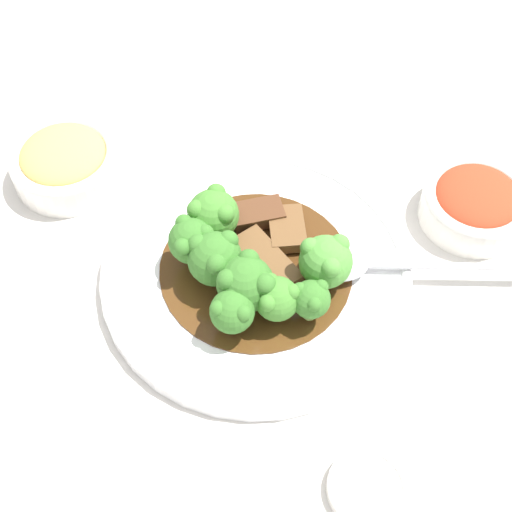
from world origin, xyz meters
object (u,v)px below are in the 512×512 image
at_px(serving_spoon, 359,263).
at_px(sauce_dish, 368,488).
at_px(broccoli_floret_3, 326,261).
at_px(side_bowl_appetizer, 65,162).
at_px(broccoli_floret_0, 311,299).
at_px(beef_strip_2, 267,265).
at_px(broccoli_floret_6, 215,258).
at_px(main_plate, 256,271).
at_px(broccoli_floret_4, 245,283).
at_px(broccoli_floret_7, 232,311).
at_px(broccoli_floret_1, 213,214).
at_px(broccoli_floret_5, 191,240).
at_px(beef_strip_0, 287,229).
at_px(beef_strip_1, 258,214).
at_px(broccoli_floret_2, 277,298).
at_px(side_bowl_kimchi, 475,203).

bearing_deg(serving_spoon, sauce_dish, -11.08).
xyz_separation_m(broccoli_floret_3, side_bowl_appetizer, (-0.18, -0.23, -0.02)).
bearing_deg(broccoli_floret_0, serving_spoon, 128.41).
bearing_deg(beef_strip_2, broccoli_floret_0, 27.51).
relative_size(broccoli_floret_6, serving_spoon, 0.23).
xyz_separation_m(main_plate, broccoli_floret_4, (0.04, -0.01, 0.04)).
bearing_deg(broccoli_floret_7, broccoli_floret_1, -177.98).
height_order(broccoli_floret_5, serving_spoon, broccoli_floret_5).
xyz_separation_m(beef_strip_2, serving_spoon, (0.01, 0.08, 0.00)).
distance_m(beef_strip_0, beef_strip_1, 0.03).
height_order(broccoli_floret_6, side_bowl_appetizer, broccoli_floret_6).
bearing_deg(beef_strip_0, sauce_dish, 4.65).
xyz_separation_m(broccoli_floret_2, broccoli_floret_3, (-0.03, 0.05, 0.00)).
bearing_deg(broccoli_floret_6, serving_spoon, 86.33).
bearing_deg(main_plate, beef_strip_1, 169.60).
xyz_separation_m(beef_strip_0, broccoli_floret_6, (0.04, -0.07, 0.02)).
bearing_deg(beef_strip_2, main_plate, -117.41).
bearing_deg(beef_strip_2, broccoli_floret_2, 0.10).
distance_m(broccoli_floret_0, sauce_dish, 0.16).
height_order(beef_strip_2, broccoli_floret_0, broccoli_floret_0).
relative_size(broccoli_floret_6, broccoli_floret_7, 1.17).
bearing_deg(broccoli_floret_7, side_bowl_kimchi, 111.62).
bearing_deg(serving_spoon, broccoli_floret_7, -69.62).
height_order(beef_strip_1, broccoli_floret_6, broccoli_floret_6).
xyz_separation_m(beef_strip_1, beef_strip_2, (0.06, -0.00, -0.00)).
xyz_separation_m(broccoli_floret_0, broccoli_floret_6, (-0.05, -0.07, 0.00)).
height_order(beef_strip_1, side_bowl_appetizer, side_bowl_appetizer).
bearing_deg(beef_strip_2, broccoli_floret_1, -137.12).
height_order(main_plate, side_bowl_appetizer, side_bowl_appetizer).
relative_size(broccoli_floret_0, broccoli_floret_4, 0.80).
bearing_deg(main_plate, broccoli_floret_7, -25.71).
height_order(main_plate, broccoli_floret_1, broccoli_floret_1).
relative_size(beef_strip_1, serving_spoon, 0.22).
xyz_separation_m(beef_strip_1, side_bowl_appetizer, (-0.10, -0.18, -0.00)).
distance_m(broccoli_floret_5, sauce_dish, 0.25).
height_order(beef_strip_2, broccoli_floret_5, broccoli_floret_5).
bearing_deg(side_bowl_appetizer, broccoli_floret_6, 39.94).
relative_size(beef_strip_0, broccoli_floret_7, 1.11).
height_order(broccoli_floret_6, sauce_dish, broccoli_floret_6).
bearing_deg(serving_spoon, beef_strip_2, -97.64).
distance_m(beef_strip_0, broccoli_floret_0, 0.09).
bearing_deg(beef_strip_1, serving_spoon, 49.80).
height_order(broccoli_floret_4, serving_spoon, broccoli_floret_4).
bearing_deg(broccoli_floret_4, main_plate, 158.03).
bearing_deg(broccoli_floret_2, beef_strip_2, -179.90).
xyz_separation_m(beef_strip_2, side_bowl_kimchi, (-0.04, 0.21, -0.00)).
xyz_separation_m(beef_strip_1, broccoli_floret_4, (0.09, -0.02, 0.02)).
bearing_deg(sauce_dish, side_bowl_appetizer, -148.05).
height_order(broccoli_floret_3, sauce_dish, broccoli_floret_3).
xyz_separation_m(broccoli_floret_1, broccoli_floret_6, (0.05, -0.00, -0.00)).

